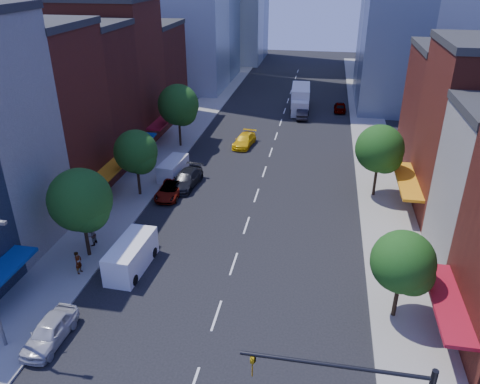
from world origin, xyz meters
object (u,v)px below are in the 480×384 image
Objects in this scene: parked_car_second at (130,262)px; taxi at (244,140)px; pedestrian_far at (91,235)px; pedestrian_near at (78,262)px; parked_car_front at (50,331)px; parked_car_rear at (186,179)px; cargo_van_near at (130,257)px; traffic_car_oncoming at (302,113)px; box_truck at (300,99)px; parked_car_third at (170,190)px; cargo_van_far at (173,169)px; traffic_car_far at (340,107)px.

parked_car_second is 0.85× the size of taxi.
pedestrian_near is at bearing 12.92° from pedestrian_far.
parked_car_front is 23.02m from parked_car_rear.
pedestrian_far is (-4.38, -12.47, 0.29)m from parked_car_rear.
pedestrian_near is at bearing -157.35° from cargo_van_near.
pedestrian_near is (-1.57, 6.71, 0.28)m from parked_car_front.
box_truck is at bearing -86.81° from traffic_car_oncoming.
cargo_van_near is 0.60× the size of box_truck.
parked_car_second is 2.30× the size of pedestrian_far.
cargo_van_near is (1.99, 8.01, 0.36)m from parked_car_front.
cargo_van_near is at bearing 61.47° from pedestrian_far.
parked_car_third is 13.91m from pedestrian_near.
traffic_car_oncoming is 4.36m from box_truck.
taxi is 2.70× the size of pedestrian_far.
parked_car_second is at bearing -90.51° from taxi.
parked_car_third is at bearing -104.88° from parked_car_rear.
pedestrian_far is (-2.36, -14.24, 0.10)m from cargo_van_far.
parked_car_front is at bearing -97.89° from parked_car_second.
traffic_car_oncoming is (11.35, 28.36, 0.11)m from parked_car_third.
parked_car_front is at bearing -85.03° from cargo_van_far.
taxi is (5.92, 11.02, -0.25)m from cargo_van_far.
traffic_car_far is (18.00, 53.34, -0.03)m from parked_car_front.
parked_car_front is 0.82× the size of parked_car_rear.
parked_car_rear is 1.01× the size of cargo_van_near.
taxi is (3.91, 12.79, -0.07)m from parked_car_rear.
pedestrian_far is (-4.37, 2.45, -0.05)m from cargo_van_near.
parked_car_rear reaches higher than parked_car_front.
parked_car_third is 30.55m from traffic_car_oncoming.
cargo_van_near is 42.03m from traffic_car_oncoming.
cargo_van_near is 5.01m from pedestrian_far.
traffic_car_far is at bearing 76.97° from parked_car_second.
traffic_car_oncoming is at bearing 78.28° from cargo_van_near.
parked_car_front is at bearing -95.02° from parked_car_third.
pedestrian_near reaches higher than parked_car_third.
traffic_car_oncoming reaches higher than taxi.
taxi is at bearing 78.88° from parked_car_rear.
parked_car_rear is 14.92m from cargo_van_near.
cargo_van_near is at bearing 99.07° from parked_car_second.
box_truck is (9.80, 30.02, 0.91)m from parked_car_rear.
box_truck is (-0.58, 4.21, 0.95)m from traffic_car_oncoming.
traffic_car_oncoming reaches higher than parked_car_third.
box_truck is at bearing 78.61° from taxi.
pedestrian_near is (-19.57, -46.63, 0.31)m from traffic_car_far.
traffic_car_oncoming is at bearing 39.29° from traffic_car_far.
box_truck is at bearing 78.35° from parked_car_front.
box_truck is (10.77, 32.58, 1.06)m from parked_car_third.
parked_car_rear is at bearing 161.42° from pedestrian_far.
pedestrian_far reaches higher than cargo_van_far.
cargo_van_far is 1.04× the size of traffic_car_oncoming.
parked_car_front is 0.83× the size of cargo_van_near.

